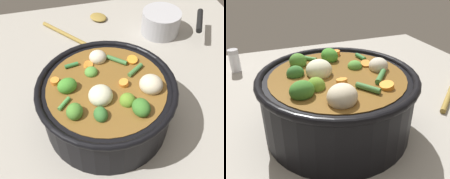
% 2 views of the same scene
% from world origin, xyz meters
% --- Properties ---
extents(ground_plane, '(1.10, 1.10, 0.00)m').
position_xyz_m(ground_plane, '(0.00, 0.00, 0.00)').
color(ground_plane, '#9E998E').
extents(cooking_pot, '(0.31, 0.31, 0.15)m').
position_xyz_m(cooking_pot, '(-0.00, 0.00, 0.07)').
color(cooking_pot, black).
rests_on(cooking_pot, ground_plane).
extents(salt_shaker, '(0.03, 0.03, 0.07)m').
position_xyz_m(salt_shaker, '(0.39, 0.20, 0.04)').
color(salt_shaker, silver).
rests_on(salt_shaker, ground_plane).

